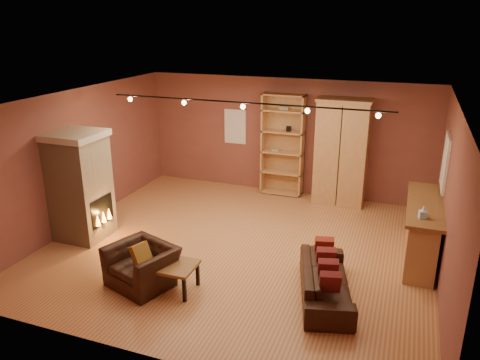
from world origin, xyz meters
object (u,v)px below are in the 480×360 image
at_px(fireplace, 80,186).
at_px(loveseat, 326,275).
at_px(bar_counter, 422,230).
at_px(coffee_table, 176,269).
at_px(armchair, 141,260).
at_px(armoire, 341,152).
at_px(bookcase, 283,144).

distance_m(fireplace, loveseat, 4.95).
relative_size(bar_counter, coffee_table, 3.67).
distance_m(armchair, coffee_table, 0.62).
relative_size(loveseat, coffee_table, 3.18).
height_order(fireplace, armoire, armoire).
xyz_separation_m(bookcase, coffee_table, (-0.39, -4.86, -0.87)).
height_order(bar_counter, coffee_table, bar_counter).
xyz_separation_m(loveseat, coffee_table, (-2.24, -0.64, 0.01)).
bearing_deg(coffee_table, armoire, 68.94).
xyz_separation_m(bookcase, armchair, (-1.00, -4.89, -0.81)).
distance_m(bar_counter, armchair, 4.91).
height_order(armoire, armchair, armoire).
distance_m(bookcase, loveseat, 4.69).
xyz_separation_m(bar_counter, coffee_table, (-3.60, -2.48, -0.16)).
bearing_deg(fireplace, armoire, 38.57).
relative_size(fireplace, bookcase, 0.86).
xyz_separation_m(bar_counter, loveseat, (-1.36, -1.84, -0.17)).
distance_m(bookcase, armoire, 1.42).
distance_m(fireplace, armchair, 2.41).
height_order(armchair, coffee_table, armchair).
distance_m(fireplace, bookcase, 4.80).
xyz_separation_m(armoire, armchair, (-2.42, -4.70, -0.78)).
distance_m(loveseat, armchair, 2.94).
bearing_deg(bar_counter, armoire, 129.41).
xyz_separation_m(bookcase, armoire, (1.41, -0.18, -0.02)).
relative_size(fireplace, bar_counter, 0.95).
relative_size(armoire, coffee_table, 4.04).
bearing_deg(fireplace, bookcase, 50.89).
distance_m(bookcase, bar_counter, 4.06).
height_order(armoire, loveseat, armoire).
xyz_separation_m(fireplace, bar_counter, (6.24, 1.34, -0.52)).
bearing_deg(armchair, fireplace, 168.91).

